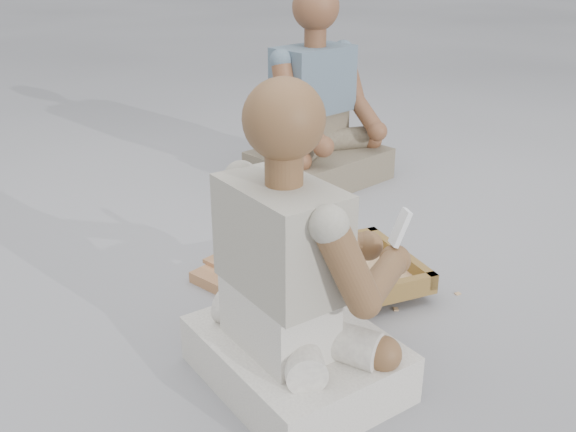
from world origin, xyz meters
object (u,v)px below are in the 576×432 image
tool_tray (337,274)px  craftsman (295,289)px  carved_panel (287,265)px  companion (318,119)px

tool_tray → craftsman: craftsman is taller
carved_panel → tool_tray: bearing=-70.4°
tool_tray → craftsman: size_ratio=0.69×
craftsman → companion: bearing=140.6°
carved_panel → companion: (0.62, 0.79, 0.30)m
tool_tray → companion: (0.54, 1.00, 0.25)m
carved_panel → tool_tray: 0.24m
tool_tray → carved_panel: bearing=109.6°
carved_panel → craftsman: (-0.30, -0.57, 0.27)m
craftsman → companion: companion is taller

